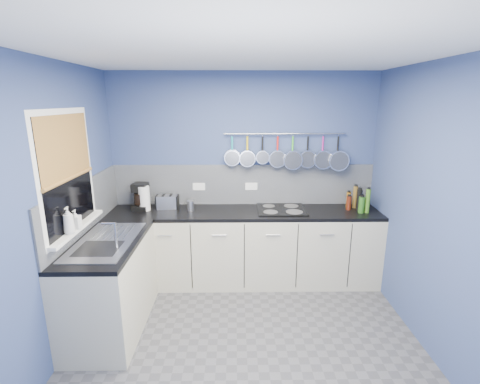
{
  "coord_description": "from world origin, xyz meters",
  "views": [
    {
      "loc": [
        -0.1,
        -2.72,
        2.16
      ],
      "look_at": [
        -0.05,
        0.75,
        1.25
      ],
      "focal_mm": 26.04,
      "sensor_mm": 36.0,
      "label": 1
    }
  ],
  "objects_px": {
    "soap_bottle_b": "(75,219)",
    "canister": "(190,206)",
    "soap_bottle_a": "(68,220)",
    "paper_towel": "(144,198)",
    "toaster": "(168,202)",
    "hob": "(281,209)",
    "coffee_maker": "(140,197)"
  },
  "relations": [
    {
      "from": "soap_bottle_b",
      "to": "canister",
      "type": "xyz_separation_m",
      "value": [
        0.9,
        0.97,
        -0.18
      ]
    },
    {
      "from": "soap_bottle_a",
      "to": "canister",
      "type": "bearing_deg",
      "value": 50.78
    },
    {
      "from": "paper_towel",
      "to": "toaster",
      "type": "relative_size",
      "value": 1.18
    },
    {
      "from": "soap_bottle_a",
      "to": "paper_towel",
      "type": "relative_size",
      "value": 0.82
    },
    {
      "from": "hob",
      "to": "toaster",
      "type": "bearing_deg",
      "value": 176.33
    },
    {
      "from": "hob",
      "to": "canister",
      "type": "bearing_deg",
      "value": -179.25
    },
    {
      "from": "coffee_maker",
      "to": "hob",
      "type": "height_order",
      "value": "coffee_maker"
    },
    {
      "from": "soap_bottle_a",
      "to": "toaster",
      "type": "xyz_separation_m",
      "value": [
        0.61,
        1.2,
        -0.19
      ]
    },
    {
      "from": "soap_bottle_a",
      "to": "coffee_maker",
      "type": "height_order",
      "value": "soap_bottle_a"
    },
    {
      "from": "soap_bottle_a",
      "to": "coffee_maker",
      "type": "bearing_deg",
      "value": 75.29
    },
    {
      "from": "coffee_maker",
      "to": "hob",
      "type": "distance_m",
      "value": 1.68
    },
    {
      "from": "soap_bottle_b",
      "to": "coffee_maker",
      "type": "height_order",
      "value": "soap_bottle_b"
    },
    {
      "from": "canister",
      "to": "hob",
      "type": "bearing_deg",
      "value": 0.75
    },
    {
      "from": "toaster",
      "to": "hob",
      "type": "distance_m",
      "value": 1.37
    },
    {
      "from": "soap_bottle_a",
      "to": "soap_bottle_b",
      "type": "bearing_deg",
      "value": 90.0
    },
    {
      "from": "soap_bottle_b",
      "to": "toaster",
      "type": "height_order",
      "value": "soap_bottle_b"
    },
    {
      "from": "soap_bottle_a",
      "to": "hob",
      "type": "relative_size",
      "value": 0.42
    },
    {
      "from": "soap_bottle_b",
      "to": "canister",
      "type": "distance_m",
      "value": 1.34
    },
    {
      "from": "coffee_maker",
      "to": "toaster",
      "type": "height_order",
      "value": "coffee_maker"
    },
    {
      "from": "coffee_maker",
      "to": "soap_bottle_a",
      "type": "bearing_deg",
      "value": -98.84
    },
    {
      "from": "paper_towel",
      "to": "hob",
      "type": "height_order",
      "value": "paper_towel"
    },
    {
      "from": "toaster",
      "to": "canister",
      "type": "bearing_deg",
      "value": -24.82
    },
    {
      "from": "soap_bottle_a",
      "to": "hob",
      "type": "distance_m",
      "value": 2.29
    },
    {
      "from": "coffee_maker",
      "to": "hob",
      "type": "relative_size",
      "value": 0.56
    },
    {
      "from": "toaster",
      "to": "canister",
      "type": "xyz_separation_m",
      "value": [
        0.29,
        -0.1,
        -0.02
      ]
    },
    {
      "from": "soap_bottle_b",
      "to": "hob",
      "type": "xyz_separation_m",
      "value": [
        1.98,
        0.99,
        -0.23
      ]
    },
    {
      "from": "soap_bottle_a",
      "to": "hob",
      "type": "bearing_deg",
      "value": 29.45
    },
    {
      "from": "soap_bottle_a",
      "to": "coffee_maker",
      "type": "distance_m",
      "value": 1.2
    },
    {
      "from": "paper_towel",
      "to": "canister",
      "type": "height_order",
      "value": "paper_towel"
    },
    {
      "from": "paper_towel",
      "to": "canister",
      "type": "bearing_deg",
      "value": -2.13
    },
    {
      "from": "soap_bottle_b",
      "to": "soap_bottle_a",
      "type": "bearing_deg",
      "value": -90.0
    },
    {
      "from": "paper_towel",
      "to": "canister",
      "type": "distance_m",
      "value": 0.55
    }
  ]
}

